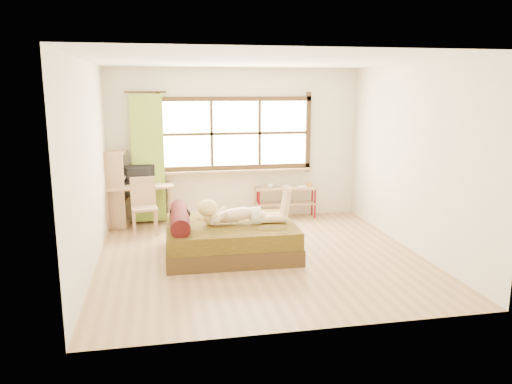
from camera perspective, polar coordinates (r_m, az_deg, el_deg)
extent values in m
plane|color=#9E754C|center=(7.14, 0.53, -7.38)|extent=(4.50, 4.50, 0.00)
plane|color=white|center=(6.75, 0.57, 14.82)|extent=(4.50, 4.50, 0.00)
plane|color=silver|center=(9.01, -2.34, 5.44)|extent=(4.50, 0.00, 4.50)
plane|color=silver|center=(4.67, 6.10, -0.55)|extent=(4.50, 0.00, 4.50)
plane|color=silver|center=(6.74, -18.57, 2.70)|extent=(0.00, 4.50, 4.50)
plane|color=silver|center=(7.59, 17.47, 3.72)|extent=(0.00, 4.50, 4.50)
cube|color=#FFEDBF|center=(8.99, -2.34, 6.71)|extent=(2.60, 0.01, 1.30)
cube|color=#A27F58|center=(9.00, -2.23, 2.41)|extent=(2.80, 0.16, 0.04)
cube|color=olive|center=(8.82, -12.23, 3.74)|extent=(0.55, 0.10, 2.20)
cube|color=#362210|center=(7.23, -2.90, -6.19)|extent=(1.86, 1.50, 0.23)
cube|color=#34260B|center=(7.16, -2.92, -4.45)|extent=(1.82, 1.47, 0.23)
cylinder|color=black|center=(7.06, -8.71, -2.93)|extent=(0.28, 1.25, 0.26)
cube|color=#A27F58|center=(8.72, -13.31, 0.65)|extent=(1.20, 0.63, 0.04)
cube|color=#A27F58|center=(8.58, -16.70, -2.16)|extent=(0.05, 0.05, 0.70)
cube|color=#A27F58|center=(8.62, -9.59, -1.76)|extent=(0.05, 0.05, 0.70)
cube|color=#A27F58|center=(9.00, -16.66, -1.53)|extent=(0.05, 0.05, 0.70)
cube|color=#A27F58|center=(9.03, -9.89, -1.15)|extent=(0.05, 0.05, 0.70)
imported|color=black|center=(8.73, -13.36, 1.91)|extent=(0.58, 0.12, 0.33)
cube|color=#A27F58|center=(8.33, -12.64, -1.81)|extent=(0.44, 0.44, 0.04)
cube|color=#A27F58|center=(8.46, -12.79, 0.14)|extent=(0.41, 0.07, 0.47)
cube|color=#A27F58|center=(8.21, -13.72, -3.66)|extent=(0.04, 0.04, 0.41)
cube|color=#A27F58|center=(8.23, -11.29, -3.52)|extent=(0.04, 0.04, 0.41)
cube|color=#A27F58|center=(8.55, -13.81, -3.06)|extent=(0.04, 0.04, 0.41)
cube|color=#A27F58|center=(8.56, -11.48, -2.93)|extent=(0.04, 0.04, 0.41)
cube|color=#A27F58|center=(9.14, 3.48, 0.42)|extent=(1.15, 0.36, 0.04)
cube|color=#A27F58|center=(9.20, 3.45, -1.31)|extent=(1.15, 0.36, 0.03)
cylinder|color=maroon|center=(9.01, 0.34, -1.44)|extent=(0.03, 0.03, 0.56)
cylinder|color=maroon|center=(9.20, 6.75, -1.26)|extent=(0.03, 0.03, 0.56)
cylinder|color=maroon|center=(9.23, 0.17, -1.13)|extent=(0.03, 0.03, 0.56)
cylinder|color=maroon|center=(9.41, 6.43, -0.95)|extent=(0.03, 0.03, 0.56)
cube|color=#BB7C2E|center=(9.22, 6.07, 0.82)|extent=(0.10, 0.10, 0.08)
imported|color=gray|center=(9.06, 1.64, 0.74)|extent=(0.12, 0.12, 0.09)
imported|color=gray|center=(9.19, 4.69, 0.63)|extent=(0.20, 0.26, 0.02)
cube|color=#A27F58|center=(8.99, -15.32, -3.41)|extent=(0.38, 0.57, 0.03)
cube|color=#A27F58|center=(8.89, -15.46, -0.86)|extent=(0.38, 0.57, 0.03)
cube|color=#A27F58|center=(8.82, -15.60, 1.74)|extent=(0.38, 0.57, 0.03)
cube|color=#A27F58|center=(8.76, -15.75, 4.37)|extent=(0.38, 0.57, 0.03)
cube|color=#A27F58|center=(8.59, -15.87, 0.08)|extent=(0.32, 0.07, 1.31)
cube|color=#A27F58|center=(9.11, -15.22, 0.76)|extent=(0.32, 0.07, 1.31)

